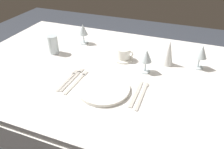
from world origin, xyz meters
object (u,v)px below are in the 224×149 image
(fork_outer, at_px, (77,81))
(wine_glass_left, at_px, (83,30))
(dinner_knife, at_px, (136,94))
(drink_tumbler, at_px, (53,45))
(fork_salad, at_px, (69,79))
(napkin_folded, at_px, (168,53))
(spoon_soup, at_px, (143,92))
(coffee_cup_left, at_px, (124,54))
(dinner_plate, at_px, (104,89))
(fork_inner, at_px, (73,78))
(wine_glass_right, at_px, (146,57))
(wine_glass_centre, at_px, (201,53))

(fork_outer, xyz_separation_m, wine_glass_left, (-0.18, 0.44, 0.10))
(dinner_knife, distance_m, drink_tumbler, 0.67)
(fork_salad, relative_size, napkin_folded, 1.34)
(fork_outer, relative_size, napkin_folded, 1.47)
(spoon_soup, xyz_separation_m, coffee_cup_left, (-0.19, 0.28, 0.04))
(spoon_soup, distance_m, napkin_folded, 0.34)
(napkin_folded, bearing_deg, dinner_knife, -106.09)
(dinner_knife, bearing_deg, dinner_plate, -172.06)
(spoon_soup, height_order, wine_glass_left, wine_glass_left)
(fork_inner, xyz_separation_m, wine_glass_right, (0.35, 0.21, 0.09))
(wine_glass_right, bearing_deg, spoon_soup, -79.29)
(fork_outer, height_order, fork_inner, same)
(fork_outer, relative_size, drink_tumbler, 1.88)
(coffee_cup_left, height_order, wine_glass_left, wine_glass_left)
(fork_inner, distance_m, napkin_folded, 0.57)
(wine_glass_centre, distance_m, wine_glass_right, 0.32)
(fork_outer, bearing_deg, drink_tumbler, 141.60)
(fork_outer, distance_m, drink_tumbler, 0.39)
(spoon_soup, relative_size, napkin_folded, 1.47)
(dinner_knife, bearing_deg, wine_glass_right, 91.54)
(fork_outer, relative_size, coffee_cup_left, 2.24)
(wine_glass_centre, height_order, napkin_folded, napkin_folded)
(fork_outer, distance_m, spoon_soup, 0.36)
(napkin_folded, bearing_deg, wine_glass_right, -129.85)
(fork_inner, height_order, wine_glass_right, wine_glass_right)
(wine_glass_left, relative_size, napkin_folded, 0.94)
(fork_outer, relative_size, wine_glass_right, 1.64)
(wine_glass_left, bearing_deg, dinner_knife, -40.86)
(spoon_soup, height_order, wine_glass_centre, wine_glass_centre)
(dinner_knife, bearing_deg, fork_salad, -179.59)
(coffee_cup_left, bearing_deg, fork_salad, -124.69)
(dinner_knife, bearing_deg, wine_glass_left, 139.14)
(wine_glass_centre, height_order, wine_glass_right, wine_glass_centre)
(coffee_cup_left, xyz_separation_m, wine_glass_left, (-0.35, 0.13, 0.06))
(dinner_plate, xyz_separation_m, spoon_soup, (0.19, 0.05, -0.01))
(fork_inner, bearing_deg, drink_tumbler, 140.18)
(coffee_cup_left, distance_m, drink_tumbler, 0.47)
(dinner_plate, bearing_deg, coffee_cup_left, 89.91)
(drink_tumbler, bearing_deg, fork_salad, -44.10)
(fork_inner, relative_size, wine_glass_centre, 1.61)
(coffee_cup_left, xyz_separation_m, napkin_folded, (0.26, 0.04, 0.03))
(dinner_knife, height_order, wine_glass_centre, wine_glass_centre)
(fork_inner, xyz_separation_m, coffee_cup_left, (0.20, 0.30, 0.04))
(dinner_knife, distance_m, spoon_soup, 0.04)
(fork_salad, bearing_deg, wine_glass_left, 106.26)
(wine_glass_centre, bearing_deg, drink_tumbler, -171.42)
(fork_inner, distance_m, coffee_cup_left, 0.36)
(dinner_knife, bearing_deg, coffee_cup_left, 117.62)
(dinner_knife, height_order, napkin_folded, napkin_folded)
(wine_glass_centre, xyz_separation_m, napkin_folded, (-0.18, -0.02, -0.02))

